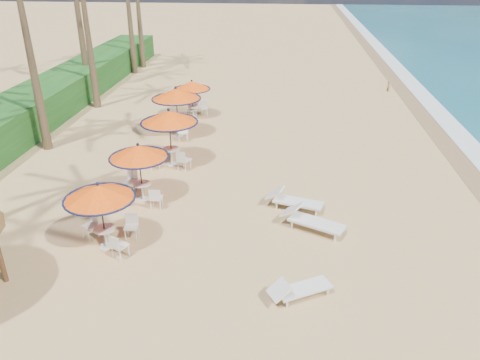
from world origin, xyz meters
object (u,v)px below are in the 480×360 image
object	(u,v)px
station_2	(169,122)
station_4	(193,90)
lounger_mid	(310,220)
station_3	(177,98)
station_0	(101,200)
station_1	(138,159)
lounger_near	(298,289)
lounger_far	(292,200)

from	to	relation	value
station_2	station_4	distance (m)	6.85
station_4	lounger_mid	distance (m)	13.30
station_3	station_2	bearing A→B (deg)	-82.77
station_0	station_2	distance (m)	6.55
station_1	station_3	world-z (taller)	station_3
station_1	lounger_mid	bearing A→B (deg)	-13.59
station_3	station_1	bearing A→B (deg)	-89.37
station_0	station_1	distance (m)	3.20
station_1	station_4	distance (m)	10.15
station_2	station_4	bearing A→B (deg)	92.33
station_4	lounger_mid	size ratio (longest dim) A/B	0.95
station_0	station_3	xyz separation A→B (m)	(0.13, 10.19, 0.29)
station_3	lounger_mid	xyz separation A→B (m)	(6.42, -8.53, -1.62)
lounger_near	lounger_mid	size ratio (longest dim) A/B	0.81
station_1	station_2	size ratio (longest dim) A/B	0.89
station_0	lounger_mid	size ratio (longest dim) A/B	1.01
station_4	lounger_near	xyz separation A→B (m)	(5.77, -15.29, -1.29)
station_3	lounger_near	world-z (taller)	station_3
station_1	lounger_mid	distance (m)	6.66
lounger_near	lounger_mid	distance (m)	3.64
station_2	station_1	bearing A→B (deg)	-96.69
station_1	lounger_far	bearing A→B (deg)	-1.29
station_0	lounger_mid	distance (m)	6.89
lounger_mid	lounger_far	distance (m)	1.53
station_1	station_2	distance (m)	3.36
station_2	station_3	xyz separation A→B (m)	(-0.47, 3.67, -0.00)
station_1	lounger_near	distance (m)	7.94
station_1	lounger_near	size ratio (longest dim) A/B	1.25
lounger_near	station_2	bearing A→B (deg)	94.03
station_2	lounger_far	distance (m)	6.58
station_4	lounger_near	size ratio (longest dim) A/B	1.17
station_0	station_3	size ratio (longest dim) A/B	0.89
station_3	station_4	size ratio (longest dim) A/B	1.20
station_2	station_3	bearing A→B (deg)	97.23
station_0	station_2	xyz separation A→B (m)	(0.59, 6.52, 0.30)
station_3	lounger_mid	world-z (taller)	station_3
station_2	lounger_mid	distance (m)	7.85
station_3	station_4	world-z (taller)	station_3
lounger_near	station_4	bearing A→B (deg)	81.72
lounger_near	lounger_far	world-z (taller)	lounger_far
lounger_near	lounger_mid	bearing A→B (deg)	53.68
lounger_mid	station_4	bearing A→B (deg)	144.32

